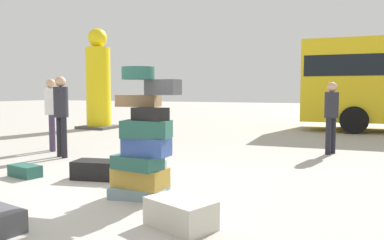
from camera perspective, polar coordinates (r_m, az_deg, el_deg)
The scene contains 10 objects.
ground_plane at distance 5.47m, azimuth -11.58°, elevation -10.63°, with size 80.00×80.00×0.00m, color #ADA89E.
suitcase_tower at distance 5.02m, azimuth -7.32°, elevation -3.48°, with size 0.95×0.68×1.71m.
suitcase_teal_behind_tower at distance 6.89m, azimuth -23.60°, elevation -6.95°, with size 0.56×0.29×0.19m, color #26594C.
suitcase_black_white_trunk at distance 6.36m, azimuth -13.71°, elevation -7.20°, with size 0.79×0.43×0.29m, color black.
suitcase_slate_right_side at distance 6.07m, azimuth -7.18°, elevation -7.59°, with size 0.65×0.38×0.31m, color gray.
suitcase_cream_foreground_near at distance 4.06m, azimuth -1.74°, elevation -13.71°, with size 0.70×0.44×0.30m, color beige.
person_bearded_onlooker at distance 8.50m, azimuth -18.91°, elevation 1.55°, with size 0.32×0.30×1.71m.
person_tourist_with_camera at distance 9.02m, azimuth 20.03°, elevation 1.24°, with size 0.30×0.32×1.60m.
person_passerby_in_red at distance 9.50m, azimuth -20.18°, elevation 1.70°, with size 0.30×0.30×1.68m.
yellow_dummy_statue at distance 14.72m, azimuth -13.77°, elevation 5.16°, with size 1.26×1.26×3.70m.
Camera 1 is at (3.03, -4.32, 1.41)m, focal length 35.84 mm.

